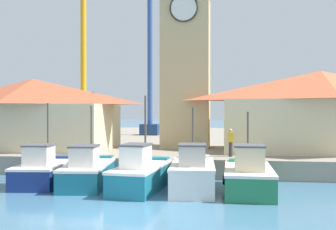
{
  "coord_description": "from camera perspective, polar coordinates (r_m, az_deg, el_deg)",
  "views": [
    {
      "loc": [
        3.91,
        -14.26,
        3.75
      ],
      "look_at": [
        0.57,
        9.14,
        3.5
      ],
      "focal_mm": 42.0,
      "sensor_mm": 36.0,
      "label": 1
    }
  ],
  "objects": [
    {
      "name": "ground_plane",
      "position": [
        15.25,
        -7.19,
        -13.63
      ],
      "size": [
        300.0,
        300.0,
        0.0
      ],
      "primitive_type": "plane",
      "color": "teal"
    },
    {
      "name": "quay_wharf",
      "position": [
        41.71,
        2.72,
        -3.8
      ],
      "size": [
        120.0,
        40.0,
        1.08
      ],
      "primitive_type": "cube",
      "color": "gray",
      "rests_on": "ground"
    },
    {
      "name": "fishing_boat_far_left",
      "position": [
        21.26,
        -17.56,
        -7.65
      ],
      "size": [
        2.61,
        4.82,
        4.16
      ],
      "color": "navy",
      "rests_on": "ground"
    },
    {
      "name": "fishing_boat_left_outer",
      "position": [
        20.41,
        -11.49,
        -7.97
      ],
      "size": [
        2.59,
        5.44,
        4.02
      ],
      "color": "#196B7F",
      "rests_on": "ground"
    },
    {
      "name": "fishing_boat_left_inner",
      "position": [
        18.92,
        -3.93,
        -8.49
      ],
      "size": [
        2.34,
        5.26,
        4.5
      ],
      "color": "#196B7F",
      "rests_on": "ground"
    },
    {
      "name": "fishing_boat_mid_left",
      "position": [
        18.75,
        3.61,
        -8.46
      ],
      "size": [
        2.27,
        4.97,
        3.92
      ],
      "color": "silver",
      "rests_on": "ground"
    },
    {
      "name": "fishing_boat_center",
      "position": [
        18.61,
        11.59,
        -8.68
      ],
      "size": [
        2.3,
        4.95,
        3.71
      ],
      "color": "#237A4C",
      "rests_on": "ground"
    },
    {
      "name": "clock_tower",
      "position": [
        29.44,
        2.65,
        10.08
      ],
      "size": [
        3.93,
        3.93,
        15.91
      ],
      "color": "tan",
      "rests_on": "quay_wharf"
    },
    {
      "name": "warehouse_left",
      "position": [
        29.13,
        -18.99,
        0.26
      ],
      "size": [
        11.37,
        6.55,
        4.9
      ],
      "color": "beige",
      "rests_on": "quay_wharf"
    },
    {
      "name": "warehouse_right",
      "position": [
        27.66,
        21.27,
        0.64
      ],
      "size": [
        12.97,
        6.66,
        5.29
      ],
      "color": "beige",
      "rests_on": "quay_wharf"
    },
    {
      "name": "port_crane_near",
      "position": [
        43.77,
        -2.55,
        6.61
      ],
      "size": [
        3.53,
        7.63,
        18.64
      ],
      "color": "navy",
      "rests_on": "quay_wharf"
    },
    {
      "name": "port_crane_far",
      "position": [
        39.55,
        -12.04,
        6.73
      ],
      "size": [
        3.97,
        7.54,
        18.25
      ],
      "color": "#976E11",
      "rests_on": "quay_wharf"
    },
    {
      "name": "dock_worker_near_tower",
      "position": [
        23.15,
        9.07,
        -3.91
      ],
      "size": [
        0.34,
        0.22,
        1.62
      ],
      "color": "#33333D",
      "rests_on": "quay_wharf"
    }
  ]
}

